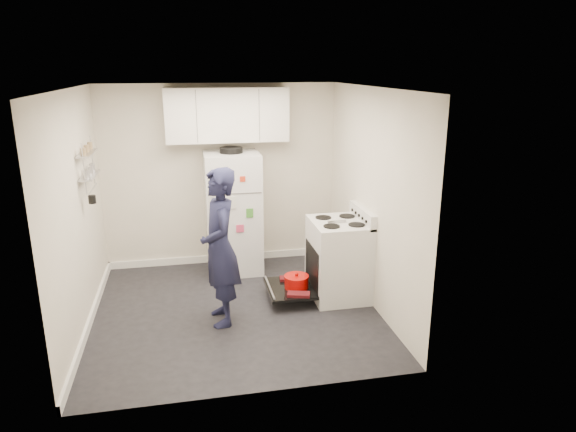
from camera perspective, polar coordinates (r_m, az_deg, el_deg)
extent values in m
cube|color=black|center=(6.07, -5.87, -10.35)|extent=(3.20, 3.20, 0.01)
cube|color=white|center=(5.43, -6.65, 13.95)|extent=(3.20, 3.20, 0.01)
cube|color=beige|center=(7.17, -7.47, 4.41)|extent=(3.20, 0.01, 2.50)
cube|color=beige|center=(4.10, -4.07, -4.66)|extent=(3.20, 0.01, 2.50)
cube|color=beige|center=(5.71, -22.42, 0.19)|extent=(0.01, 3.20, 2.50)
cube|color=beige|center=(5.97, 9.23, 1.92)|extent=(0.01, 3.20, 2.50)
cube|color=white|center=(6.13, -21.06, -10.64)|extent=(0.03, 3.20, 0.10)
cube|color=white|center=(7.49, -7.13, -4.62)|extent=(3.20, 0.03, 0.10)
cube|color=silver|center=(6.25, 5.62, -4.91)|extent=(0.65, 0.76, 0.92)
cube|color=black|center=(6.25, 4.99, -5.48)|extent=(0.53, 0.60, 0.52)
cube|color=orange|center=(6.33, 7.34, -5.27)|extent=(0.02, 0.56, 0.46)
cylinder|color=black|center=(6.33, 5.38, -6.95)|extent=(0.34, 0.34, 0.02)
cube|color=silver|center=(6.16, 8.30, 0.08)|extent=(0.08, 0.76, 0.18)
cube|color=silver|center=(6.09, 5.74, -0.75)|extent=(0.65, 0.76, 0.03)
cube|color=#B2B2B7|center=(6.02, 5.44, -0.59)|extent=(0.22, 0.03, 0.01)
cube|color=black|center=(6.23, 0.20, -8.04)|extent=(0.55, 0.70, 0.03)
cylinder|color=#B2B2B7|center=(6.17, -2.05, -7.91)|extent=(0.02, 0.66, 0.02)
cylinder|color=#AE0904|center=(6.18, 0.94, -7.39)|extent=(0.29, 0.29, 0.13)
cylinder|color=#AE0904|center=(6.15, 0.95, -6.74)|extent=(0.30, 0.30, 0.02)
sphere|color=#AE0904|center=(6.14, 0.95, -6.50)|extent=(0.04, 0.04, 0.04)
cube|color=maroon|center=(5.99, 1.18, -8.70)|extent=(0.29, 0.20, 0.04)
cube|color=maroon|center=(6.41, 0.25, -6.95)|extent=(0.27, 0.16, 0.04)
cube|color=silver|center=(6.95, -6.12, 0.36)|extent=(0.72, 0.70, 1.63)
cube|color=#4C4C4C|center=(6.52, -5.91, 2.47)|extent=(0.68, 0.01, 0.01)
cube|color=#B2B2B7|center=(6.45, -8.40, 3.34)|extent=(0.03, 0.03, 0.20)
cube|color=#B2B2B7|center=(6.56, -8.25, -0.24)|extent=(0.03, 0.03, 0.55)
cylinder|color=black|center=(6.76, -6.34, 7.28)|extent=(0.30, 0.30, 0.07)
cube|color=red|center=(6.48, -5.07, 4.11)|extent=(0.07, 0.01, 0.07)
cube|color=#3E852C|center=(6.60, -4.28, 0.32)|extent=(0.09, 0.01, 0.12)
cube|color=silver|center=(6.53, -6.31, 1.48)|extent=(0.12, 0.01, 0.16)
cube|color=#CB3A5E|center=(6.64, -5.36, -1.40)|extent=(0.10, 0.01, 0.10)
cube|color=#BADB33|center=(6.47, -7.25, 3.40)|extent=(0.06, 0.01, 0.06)
cube|color=silver|center=(6.88, -6.78, 11.11)|extent=(1.60, 0.33, 0.70)
cube|color=#B2B2B7|center=(6.06, -21.42, 6.53)|extent=(0.14, 0.60, 0.02)
cube|color=#B2B2B7|center=(6.11, -21.17, 4.22)|extent=(0.14, 0.60, 0.02)
cylinder|color=black|center=(5.98, -20.93, 1.74)|extent=(0.08, 0.08, 0.09)
imported|color=#181A37|center=(5.51, -7.57, -3.49)|extent=(0.47, 0.66, 1.72)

